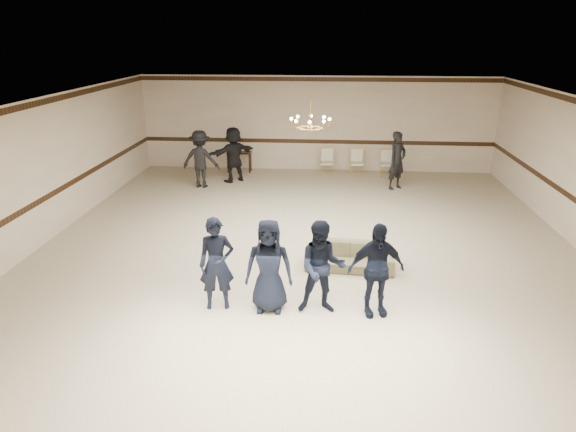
% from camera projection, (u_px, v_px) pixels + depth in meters
% --- Properties ---
extents(room, '(12.01, 14.01, 3.21)m').
position_uv_depth(room, '(308.00, 182.00, 10.39)').
color(room, beige).
rests_on(room, ground).
extents(chair_rail, '(12.00, 0.02, 0.14)m').
position_uv_depth(chair_rail, '(316.00, 141.00, 17.13)').
color(chair_rail, '#341E0F').
rests_on(chair_rail, wall_back).
extents(crown_molding, '(12.00, 0.02, 0.14)m').
position_uv_depth(crown_molding, '(317.00, 79.00, 16.40)').
color(crown_molding, '#341E0F').
rests_on(crown_molding, wall_back).
extents(chandelier, '(0.94, 0.94, 0.89)m').
position_uv_depth(chandelier, '(310.00, 113.00, 10.88)').
color(chandelier, gold).
rests_on(chandelier, ceiling).
extents(boy_a, '(0.67, 0.51, 1.65)m').
position_uv_depth(boy_a, '(217.00, 264.00, 8.48)').
color(boy_a, black).
rests_on(boy_a, floor).
extents(boy_b, '(0.83, 0.56, 1.65)m').
position_uv_depth(boy_b, '(269.00, 266.00, 8.41)').
color(boy_b, black).
rests_on(boy_b, floor).
extents(boy_c, '(0.84, 0.67, 1.65)m').
position_uv_depth(boy_c, '(322.00, 268.00, 8.34)').
color(boy_c, black).
rests_on(boy_c, floor).
extents(boy_d, '(1.04, 0.61, 1.65)m').
position_uv_depth(boy_d, '(376.00, 270.00, 8.28)').
color(boy_d, black).
rests_on(boy_d, floor).
extents(settee, '(1.83, 0.83, 0.52)m').
position_uv_depth(settee, '(350.00, 256.00, 10.11)').
color(settee, '#6E6949').
rests_on(settee, floor).
extents(adult_left, '(1.17, 0.71, 1.77)m').
position_uv_depth(adult_left, '(201.00, 159.00, 15.23)').
color(adult_left, black).
rests_on(adult_left, floor).
extents(adult_mid, '(1.57, 1.47, 1.77)m').
position_uv_depth(adult_mid, '(234.00, 154.00, 15.81)').
color(adult_mid, black).
rests_on(adult_mid, floor).
extents(adult_right, '(0.76, 0.74, 1.77)m').
position_uv_depth(adult_right, '(397.00, 161.00, 15.06)').
color(adult_right, black).
rests_on(adult_right, floor).
extents(banquet_chair_left, '(0.46, 0.46, 0.88)m').
position_uv_depth(banquet_chair_left, '(327.00, 162.00, 16.63)').
color(banquet_chair_left, beige).
rests_on(banquet_chair_left, floor).
extents(banquet_chair_mid, '(0.45, 0.45, 0.88)m').
position_uv_depth(banquet_chair_mid, '(357.00, 163.00, 16.56)').
color(banquet_chair_mid, beige).
rests_on(banquet_chair_mid, floor).
extents(banquet_chair_right, '(0.43, 0.43, 0.88)m').
position_uv_depth(banquet_chair_right, '(387.00, 164.00, 16.48)').
color(banquet_chair_right, beige).
rests_on(banquet_chair_right, floor).
extents(console_table, '(0.84, 0.36, 0.70)m').
position_uv_depth(console_table, '(239.00, 162.00, 17.08)').
color(console_table, black).
rests_on(console_table, floor).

